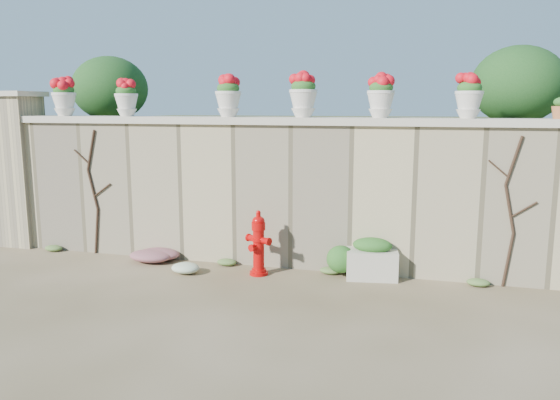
% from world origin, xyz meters
% --- Properties ---
extents(ground, '(80.00, 80.00, 0.00)m').
position_xyz_m(ground, '(0.00, 0.00, 0.00)').
color(ground, brown).
rests_on(ground, ground).
extents(stone_wall, '(8.00, 0.40, 2.00)m').
position_xyz_m(stone_wall, '(0.00, 1.80, 1.00)').
color(stone_wall, tan).
rests_on(stone_wall, ground).
extents(wall_cap, '(8.10, 0.52, 0.10)m').
position_xyz_m(wall_cap, '(0.00, 1.80, 2.05)').
color(wall_cap, '#BAB29D').
rests_on(wall_cap, stone_wall).
extents(gate_pillar, '(0.72, 0.72, 2.48)m').
position_xyz_m(gate_pillar, '(-4.15, 1.80, 1.26)').
color(gate_pillar, tan).
rests_on(gate_pillar, ground).
extents(raised_fill, '(9.00, 6.00, 2.00)m').
position_xyz_m(raised_fill, '(0.00, 5.00, 1.00)').
color(raised_fill, '#384C23').
rests_on(raised_fill, ground).
extents(back_shrub_left, '(1.30, 1.30, 1.10)m').
position_xyz_m(back_shrub_left, '(-3.20, 3.00, 2.55)').
color(back_shrub_left, '#143814').
rests_on(back_shrub_left, raised_fill).
extents(back_shrub_right, '(1.30, 1.30, 1.10)m').
position_xyz_m(back_shrub_right, '(3.40, 3.00, 2.55)').
color(back_shrub_right, '#143814').
rests_on(back_shrub_right, raised_fill).
extents(vine_left, '(0.60, 0.04, 1.91)m').
position_xyz_m(vine_left, '(-2.67, 1.58, 0.99)').
color(vine_left, black).
rests_on(vine_left, ground).
extents(vine_right, '(0.60, 0.04, 1.91)m').
position_xyz_m(vine_right, '(3.23, 1.58, 0.99)').
color(vine_right, black).
rests_on(vine_right, ground).
extents(fire_hydrant, '(0.38, 0.27, 0.88)m').
position_xyz_m(fire_hydrant, '(0.07, 1.22, 0.44)').
color(fire_hydrant, '#B60707').
rests_on(fire_hydrant, ground).
extents(planter_box, '(0.71, 0.48, 0.55)m').
position_xyz_m(planter_box, '(1.56, 1.47, 0.25)').
color(planter_box, '#BAB29D').
rests_on(planter_box, ground).
extents(green_shrub, '(0.58, 0.52, 0.55)m').
position_xyz_m(green_shrub, '(1.12, 1.48, 0.28)').
color(green_shrub, '#1E5119').
rests_on(green_shrub, ground).
extents(magenta_clump, '(0.82, 0.55, 0.22)m').
position_xyz_m(magenta_clump, '(-1.61, 1.42, 0.11)').
color(magenta_clump, '#B3236E').
rests_on(magenta_clump, ground).
extents(white_flowers, '(0.49, 0.39, 0.18)m').
position_xyz_m(white_flowers, '(-0.89, 1.00, 0.09)').
color(white_flowers, white).
rests_on(white_flowers, ground).
extents(urn_pot_0, '(0.36, 0.36, 0.57)m').
position_xyz_m(urn_pot_0, '(-3.25, 1.80, 2.38)').
color(urn_pot_0, beige).
rests_on(urn_pot_0, wall_cap).
extents(urn_pot_1, '(0.34, 0.34, 0.54)m').
position_xyz_m(urn_pot_1, '(-2.17, 1.80, 2.37)').
color(urn_pot_1, beige).
rests_on(urn_pot_1, wall_cap).
extents(urn_pot_2, '(0.37, 0.37, 0.58)m').
position_xyz_m(urn_pot_2, '(-0.55, 1.80, 2.39)').
color(urn_pot_2, beige).
rests_on(urn_pot_2, wall_cap).
extents(urn_pot_3, '(0.38, 0.38, 0.60)m').
position_xyz_m(urn_pot_3, '(0.54, 1.80, 2.40)').
color(urn_pot_3, beige).
rests_on(urn_pot_3, wall_cap).
extents(urn_pot_4, '(0.36, 0.36, 0.57)m').
position_xyz_m(urn_pot_4, '(1.58, 1.80, 2.38)').
color(urn_pot_4, beige).
rests_on(urn_pot_4, wall_cap).
extents(urn_pot_5, '(0.35, 0.35, 0.55)m').
position_xyz_m(urn_pot_5, '(2.68, 1.80, 2.37)').
color(urn_pot_5, beige).
rests_on(urn_pot_5, wall_cap).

